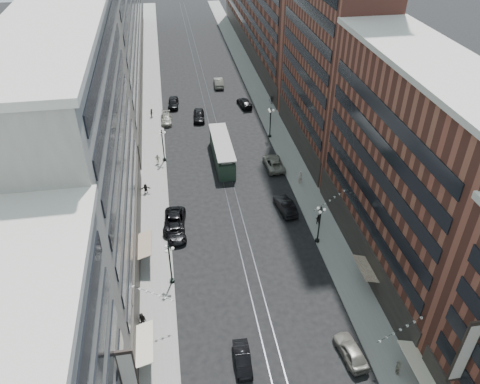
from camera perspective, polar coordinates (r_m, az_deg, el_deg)
ground at (r=81.07m, az=-2.76°, el=6.15°), size 220.00×220.00×0.00m
sidewalk_west at (r=89.60m, az=-10.64°, el=8.60°), size 4.00×180.00×0.15m
sidewalk_east at (r=91.47m, az=3.40°, el=9.73°), size 4.00×180.00×0.15m
rail_west at (r=89.84m, az=-4.01°, el=9.16°), size 0.12×180.00×0.02m
rail_east at (r=89.96m, az=-3.11°, el=9.23°), size 0.12×180.00×0.02m
building_west_mid at (r=51.16m, az=-18.56°, el=3.57°), size 8.00×36.00×28.00m
building_west_far at (r=110.09m, az=-14.88°, el=20.29°), size 8.00×90.00×26.00m
building_east_mid at (r=53.26m, az=19.89°, el=2.05°), size 8.00×30.00×24.00m
building_east_tower at (r=73.26m, az=11.35°, el=20.10°), size 8.00×26.00×42.00m
building_east_far at (r=121.22m, az=2.84°, el=22.12°), size 8.00×72.00×24.00m
lamppost_sw_far at (r=52.85m, az=-8.52°, el=-8.52°), size 1.03×1.14×5.52m
lamppost_sw_mid at (r=74.84m, az=-9.39°, el=5.76°), size 1.03×1.14×5.52m
lamppost_se_far at (r=58.32m, az=9.65°, el=-3.77°), size 1.03×1.14×5.52m
lamppost_se_mid at (r=81.03m, az=3.72°, el=8.57°), size 1.03×1.14×5.52m
streetcar at (r=74.85m, az=-2.20°, el=4.93°), size 2.80×12.65×3.50m
car_2 at (r=60.53m, az=-7.89°, el=-4.82°), size 2.85×5.27×1.40m
car_4 at (r=48.73m, az=13.39°, el=-18.34°), size 2.50×4.98×1.63m
car_5 at (r=47.19m, az=0.31°, el=-19.66°), size 1.60×4.29×1.40m
pedestrian_2 at (r=50.41m, az=-11.82°, el=-15.09°), size 1.06×0.84×1.91m
pedestrian_4 at (r=48.50m, az=18.73°, el=-19.61°), size 0.74×1.14×1.80m
car_7 at (r=61.96m, az=-7.99°, el=-3.59°), size 3.34×6.24×1.67m
car_8 at (r=88.16m, az=-8.98°, el=8.78°), size 2.02×4.88×1.41m
car_9 at (r=94.15m, az=-8.14°, el=10.72°), size 2.45×5.17×1.71m
car_10 at (r=64.34m, az=5.57°, el=-1.68°), size 2.48×5.44×1.73m
car_11 at (r=73.59m, az=4.13°, el=3.55°), size 2.76×5.81×1.60m
car_12 at (r=93.45m, az=0.55°, el=10.82°), size 2.77×5.45×1.51m
car_13 at (r=88.37m, az=-5.04°, el=9.26°), size 2.42×5.22×1.73m
car_14 at (r=102.85m, az=-2.62°, el=13.21°), size 2.07×5.40×1.76m
pedestrian_5 at (r=68.67m, az=-11.43°, el=0.41°), size 1.44×0.49×1.53m
pedestrian_6 at (r=75.26m, az=-10.00°, el=3.99°), size 1.01×0.58×1.63m
pedestrian_7 at (r=62.50m, az=9.50°, el=-3.28°), size 0.82×0.77×1.50m
pedestrian_8 at (r=70.04m, az=7.34°, el=1.83°), size 0.81×0.67×1.92m
pedestrian_9 at (r=94.32m, az=3.89°, el=11.15°), size 1.11×0.47×1.72m
pedestrian_extra_0 at (r=87.47m, az=3.79°, el=9.15°), size 0.71×0.94×1.72m
pedestrian_extra_2 at (r=90.45m, az=-10.69°, el=9.47°), size 0.47×0.80×1.58m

